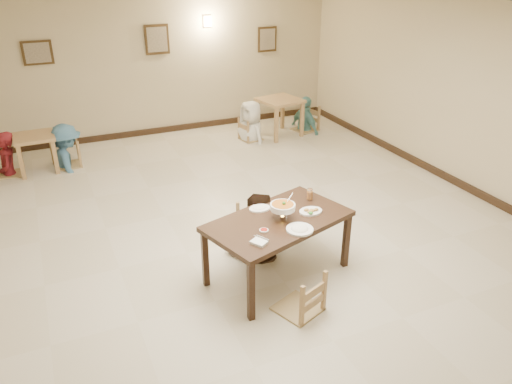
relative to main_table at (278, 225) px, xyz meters
name	(u,v)px	position (x,y,z in m)	size (l,w,h in m)	color
floor	(248,239)	(0.01, 0.93, -0.71)	(10.00, 10.00, 0.00)	beige
ceiling	(247,12)	(0.01, 0.93, 2.29)	(10.00, 10.00, 0.00)	silver
wall_back	(154,64)	(0.01, 5.93, 0.79)	(10.00, 10.00, 0.00)	#C0AF8D
wall_right	(483,102)	(4.01, 0.93, 0.79)	(10.00, 10.00, 0.00)	#C0AF8D
baseboard_back	(160,130)	(0.01, 5.90, -0.65)	(8.00, 0.06, 0.12)	black
baseboard_right	(465,186)	(3.98, 0.93, -0.65)	(0.06, 10.00, 0.12)	black
picture_a	(37,53)	(-2.19, 5.89, 1.19)	(0.55, 0.04, 0.45)	#332312
picture_b	(157,39)	(0.11, 5.89, 1.29)	(0.50, 0.04, 0.60)	#332312
picture_c	(267,39)	(2.61, 5.89, 1.14)	(0.45, 0.04, 0.55)	#332312
wall_sconce	(207,21)	(1.21, 5.89, 1.59)	(0.16, 0.05, 0.22)	#FFD88C
main_table	(278,225)	(0.00, 0.00, 0.00)	(1.89, 1.40, 0.79)	#331F13
chair_far	(254,213)	(-0.01, 0.69, -0.17)	(0.50, 0.50, 1.08)	tan
chair_near	(299,273)	(-0.08, -0.69, -0.22)	(0.46, 0.46, 0.97)	tan
main_diner	(256,195)	(-0.03, 0.58, 0.15)	(0.83, 0.65, 1.71)	gray
curry_warmer	(283,207)	(0.04, -0.01, 0.24)	(0.33, 0.29, 0.27)	silver
rice_plate_far	(260,208)	(-0.10, 0.31, 0.09)	(0.27, 0.27, 0.06)	white
rice_plate_near	(300,229)	(0.10, -0.34, 0.10)	(0.31, 0.31, 0.07)	white
fried_plate	(311,211)	(0.42, -0.01, 0.10)	(0.29, 0.29, 0.06)	white
chili_dish	(264,230)	(-0.28, -0.19, 0.09)	(0.10, 0.10, 0.02)	white
napkin_cutlery	(259,242)	(-0.43, -0.41, 0.10)	(0.22, 0.27, 0.03)	white
drink_glass	(310,195)	(0.58, 0.29, 0.15)	(0.08, 0.08, 0.15)	white
bg_table_left	(35,142)	(-2.53, 4.70, -0.16)	(0.71, 0.71, 0.68)	#A37D50
bg_table_right	(280,105)	(2.36, 4.70, -0.04)	(0.94, 0.94, 0.81)	#A37D50
bg_chair_ll	(5,152)	(-3.04, 4.73, -0.27)	(0.42, 0.42, 0.89)	tan
bg_chair_lr	(65,142)	(-2.02, 4.74, -0.23)	(0.45, 0.45, 0.96)	tan
bg_chair_rl	(251,120)	(1.68, 4.69, -0.27)	(0.41, 0.41, 0.88)	tan
bg_chair_rr	(306,108)	(3.04, 4.77, -0.19)	(0.49, 0.49, 1.04)	tan
bg_diner_a	(0,133)	(-3.04, 4.73, 0.08)	(0.58, 0.38, 1.58)	maroon
bg_diner_b	(62,125)	(-2.02, 4.74, 0.09)	(1.04, 0.60, 1.60)	teal
bg_diner_c	(251,101)	(1.68, 4.69, 0.13)	(0.82, 0.53, 1.67)	silver
bg_diner_d	(306,97)	(3.04, 4.77, 0.05)	(0.89, 0.37, 1.53)	#579B9B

